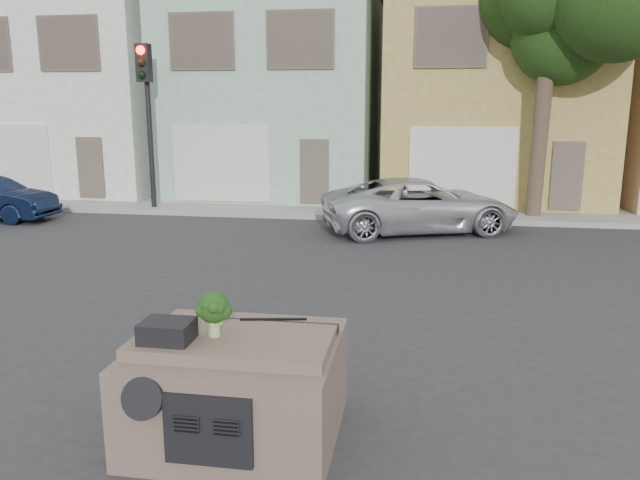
# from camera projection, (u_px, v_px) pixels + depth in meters

# --- Properties ---
(ground_plane) EXTENTS (120.00, 120.00, 0.00)m
(ground_plane) POSITION_uv_depth(u_px,v_px,m) (297.00, 331.00, 9.33)
(ground_plane) COLOR #303033
(ground_plane) RESTS_ON ground
(sidewalk) EXTENTS (40.00, 3.00, 0.15)m
(sidewalk) POSITION_uv_depth(u_px,v_px,m) (363.00, 210.00, 19.43)
(sidewalk) COLOR gray
(sidewalk) RESTS_ON ground
(townhouse_white) EXTENTS (7.20, 8.20, 7.55)m
(townhouse_white) POSITION_uv_depth(u_px,v_px,m) (92.00, 91.00, 24.22)
(townhouse_white) COLOR silver
(townhouse_white) RESTS_ON ground
(townhouse_mint) EXTENTS (7.20, 8.20, 7.55)m
(townhouse_mint) POSITION_uv_depth(u_px,v_px,m) (281.00, 91.00, 23.04)
(townhouse_mint) COLOR #94BDA3
(townhouse_mint) RESTS_ON ground
(townhouse_tan) EXTENTS (7.20, 8.20, 7.55)m
(townhouse_tan) POSITION_uv_depth(u_px,v_px,m) (489.00, 90.00, 21.86)
(townhouse_tan) COLOR #AB944B
(townhouse_tan) RESTS_ON ground
(silver_pickup) EXTENTS (5.60, 3.93, 1.42)m
(silver_pickup) POSITION_uv_depth(u_px,v_px,m) (419.00, 232.00, 16.54)
(silver_pickup) COLOR silver
(silver_pickup) RESTS_ON ground
(traffic_signal) EXTENTS (0.40, 0.40, 5.10)m
(traffic_signal) POSITION_uv_depth(u_px,v_px,m) (148.00, 129.00, 18.95)
(traffic_signal) COLOR black
(traffic_signal) RESTS_ON ground
(tree_near) EXTENTS (4.40, 4.00, 8.50)m
(tree_near) POSITION_uv_depth(u_px,v_px,m) (545.00, 69.00, 17.07)
(tree_near) COLOR #1E3912
(tree_near) RESTS_ON ground
(car_dashboard) EXTENTS (2.00, 1.80, 1.12)m
(car_dashboard) POSITION_uv_depth(u_px,v_px,m) (239.00, 384.00, 6.31)
(car_dashboard) COLOR brown
(car_dashboard) RESTS_ON ground
(instrument_hump) EXTENTS (0.48, 0.38, 0.20)m
(instrument_hump) POSITION_uv_depth(u_px,v_px,m) (167.00, 331.00, 5.93)
(instrument_hump) COLOR black
(instrument_hump) RESTS_ON car_dashboard
(wiper_arm) EXTENTS (0.69, 0.15, 0.02)m
(wiper_arm) POSITION_uv_depth(u_px,v_px,m) (273.00, 319.00, 6.51)
(wiper_arm) COLOR black
(wiper_arm) RESTS_ON car_dashboard
(broccoli) EXTENTS (0.52, 0.52, 0.45)m
(broccoli) POSITION_uv_depth(u_px,v_px,m) (214.00, 314.00, 6.03)
(broccoli) COLOR #17360F
(broccoli) RESTS_ON car_dashboard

